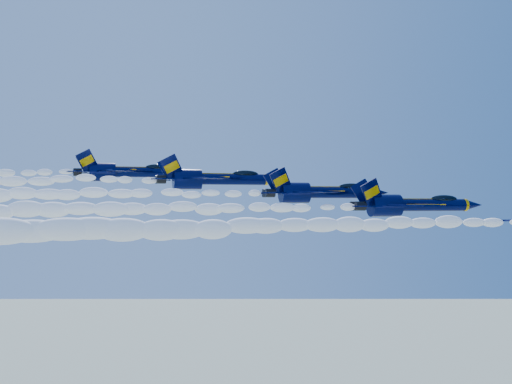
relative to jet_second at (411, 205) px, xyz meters
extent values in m
ellipsoid|color=white|center=(-18.72, -9.80, -1.94)|extent=(51.82, 2.38, 2.14)
cylinder|color=black|center=(2.64, 0.00, -0.06)|extent=(8.42, 1.40, 1.40)
ellipsoid|color=black|center=(-3.25, 0.00, -0.11)|extent=(1.46, 2.53, 5.99)
cone|color=black|center=(8.06, 0.00, -0.06)|extent=(2.43, 1.40, 1.40)
cylinder|color=#EEA700|center=(6.94, 0.00, -0.06)|extent=(0.33, 1.46, 1.46)
ellipsoid|color=black|center=(4.23, 0.00, 0.64)|extent=(3.37, 1.09, 0.93)
cube|color=#EEA700|center=(4.23, 0.00, 0.36)|extent=(3.93, 0.94, 0.17)
cube|color=black|center=(-1.57, -3.74, -0.06)|extent=(5.01, 5.94, 0.17)
cube|color=black|center=(-1.57, 3.74, -0.06)|extent=(5.01, 5.94, 0.17)
cube|color=#EEA700|center=(-0.26, -3.74, 0.03)|extent=(2.26, 4.68, 0.09)
cube|color=#EEA700|center=(-0.26, 3.74, 0.03)|extent=(2.26, 4.68, 0.09)
cube|color=black|center=(-5.31, -0.98, 1.34)|extent=(3.05, 0.96, 3.28)
cube|color=black|center=(-5.31, 0.98, 1.34)|extent=(3.05, 0.96, 3.28)
cylinder|color=black|center=(-6.53, -0.61, -0.16)|extent=(1.12, 1.03, 1.03)
cylinder|color=black|center=(-6.53, 0.61, -0.16)|extent=(1.12, 1.03, 1.03)
cube|color=#EEA700|center=(-0.17, 0.00, 0.67)|extent=(10.29, 0.33, 0.07)
ellipsoid|color=white|center=(-32.90, 0.00, -0.46)|extent=(51.82, 2.09, 1.88)
cylinder|color=black|center=(-6.37, 5.63, 1.42)|extent=(8.13, 1.36, 1.36)
ellipsoid|color=black|center=(-12.07, 5.63, 1.37)|extent=(1.41, 2.44, 5.78)
cone|color=black|center=(-1.13, 5.63, 1.42)|extent=(2.35, 1.36, 1.36)
cylinder|color=#EEA700|center=(-2.21, 5.63, 1.42)|extent=(0.32, 1.41, 1.41)
ellipsoid|color=black|center=(-4.84, 5.63, 2.09)|extent=(3.25, 1.06, 0.89)
cube|color=#EEA700|center=(-4.84, 5.63, 1.82)|extent=(3.80, 0.90, 0.16)
cube|color=black|center=(-10.44, 2.01, 1.42)|extent=(4.85, 5.74, 0.16)
cube|color=black|center=(-10.44, 9.24, 1.42)|extent=(4.85, 5.74, 0.16)
cube|color=#EEA700|center=(-9.17, 2.01, 1.51)|extent=(2.18, 4.53, 0.09)
cube|color=#EEA700|center=(-9.17, 9.24, 1.51)|extent=(2.18, 4.53, 0.09)
cube|color=black|center=(-14.05, 4.68, 2.77)|extent=(2.94, 0.93, 3.17)
cube|color=black|center=(-14.05, 6.58, 2.77)|extent=(2.94, 0.93, 3.17)
cylinder|color=black|center=(-15.23, 5.04, 1.33)|extent=(1.08, 0.99, 0.99)
cylinder|color=black|center=(-15.23, 6.22, 1.33)|extent=(1.08, 0.99, 0.99)
cube|color=#EEA700|center=(-9.08, 5.63, 2.12)|extent=(9.94, 0.32, 0.07)
ellipsoid|color=white|center=(-41.59, 5.63, 1.03)|extent=(51.82, 2.02, 1.81)
cylinder|color=black|center=(-17.78, 12.83, 3.13)|extent=(8.36, 1.39, 1.39)
ellipsoid|color=black|center=(-23.63, 12.83, 3.09)|extent=(1.45, 2.51, 5.95)
cone|color=black|center=(-12.39, 12.83, 3.13)|extent=(2.42, 1.39, 1.39)
cylinder|color=#EEA700|center=(-13.50, 12.83, 3.13)|extent=(0.33, 1.45, 1.45)
ellipsoid|color=black|center=(-16.20, 12.83, 3.83)|extent=(3.35, 1.09, 0.92)
cube|color=#EEA700|center=(-16.20, 12.83, 3.55)|extent=(3.90, 0.93, 0.17)
cube|color=black|center=(-21.96, 9.11, 3.13)|extent=(4.98, 5.91, 0.17)
cube|color=black|center=(-21.96, 16.55, 3.13)|extent=(4.98, 5.91, 0.17)
cube|color=#EEA700|center=(-20.66, 9.11, 3.23)|extent=(2.24, 4.65, 0.09)
cube|color=#EEA700|center=(-20.66, 16.55, 3.23)|extent=(2.24, 4.65, 0.09)
cube|color=black|center=(-25.68, 11.85, 4.53)|extent=(3.03, 0.96, 3.26)
cube|color=black|center=(-25.68, 13.80, 4.53)|extent=(3.03, 0.96, 3.26)
cylinder|color=black|center=(-26.89, 12.22, 3.04)|extent=(1.12, 1.02, 1.02)
cylinder|color=black|center=(-26.89, 13.43, 3.04)|extent=(1.12, 1.02, 1.02)
cube|color=#EEA700|center=(-20.57, 12.83, 3.86)|extent=(10.22, 0.33, 0.07)
cylinder|color=black|center=(-27.83, 22.05, 4.31)|extent=(8.21, 1.37, 1.37)
ellipsoid|color=black|center=(-33.58, 22.05, 4.27)|extent=(1.42, 2.46, 5.84)
cone|color=black|center=(-22.54, 22.05, 4.31)|extent=(2.37, 1.37, 1.37)
cylinder|color=#EEA700|center=(-23.64, 22.05, 4.31)|extent=(0.32, 1.42, 1.42)
ellipsoid|color=black|center=(-26.28, 22.05, 5.00)|extent=(3.29, 1.07, 0.90)
cube|color=#EEA700|center=(-26.28, 22.05, 4.72)|extent=(3.83, 0.91, 0.16)
cube|color=black|center=(-31.94, 18.40, 4.31)|extent=(4.89, 5.80, 0.16)
cube|color=black|center=(-31.94, 25.70, 4.31)|extent=(4.89, 5.80, 0.16)
cube|color=#EEA700|center=(-30.66, 18.40, 4.40)|extent=(2.20, 4.57, 0.09)
cube|color=#EEA700|center=(-30.66, 25.70, 4.40)|extent=(2.20, 4.57, 0.09)
cube|color=black|center=(-35.59, 21.09, 5.68)|extent=(2.97, 0.94, 3.20)
cube|color=black|center=(-35.59, 23.01, 5.68)|extent=(2.97, 0.94, 3.20)
cylinder|color=black|center=(-36.78, 21.45, 4.22)|extent=(1.10, 1.00, 1.00)
cylinder|color=black|center=(-36.78, 22.64, 4.22)|extent=(1.10, 1.00, 1.00)
cube|color=#EEA700|center=(-30.57, 22.05, 5.02)|extent=(10.04, 0.32, 0.07)
camera|label=1|loc=(-35.90, -65.82, 0.38)|focal=45.00mm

